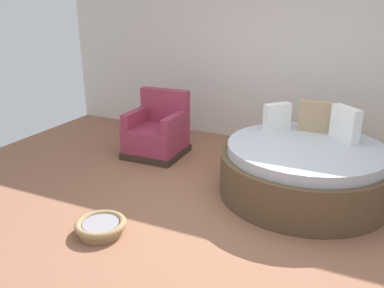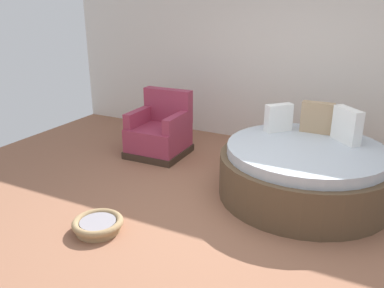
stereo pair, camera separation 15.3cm
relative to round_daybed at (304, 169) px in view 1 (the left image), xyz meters
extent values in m
cube|color=#936047|center=(-0.61, -0.85, -0.33)|extent=(8.00, 8.00, 0.02)
cube|color=silver|center=(-0.61, 1.75, 1.22)|extent=(8.00, 0.12, 3.07)
cylinder|color=brown|center=(0.00, -0.01, -0.06)|extent=(1.96, 1.96, 0.51)
cylinder|color=#B2BCC6|center=(0.00, -0.01, 0.25)|extent=(1.80, 1.80, 0.12)
cube|color=white|center=(0.36, 0.35, 0.51)|extent=(0.37, 0.37, 0.40)
cube|color=tan|center=(-0.01, 0.55, 0.50)|extent=(0.39, 0.13, 0.38)
cube|color=white|center=(-0.45, 0.39, 0.48)|extent=(0.32, 0.34, 0.35)
cube|color=#38281E|center=(-2.21, 0.36, -0.27)|extent=(0.81, 0.81, 0.10)
cube|color=#99334C|center=(-2.21, 0.36, -0.05)|extent=(0.78, 0.78, 0.34)
cube|color=#99334C|center=(-2.22, 0.67, 0.37)|extent=(0.76, 0.18, 0.50)
cube|color=#99334C|center=(-2.53, 0.36, 0.23)|extent=(0.13, 0.69, 0.22)
cube|color=#99334C|center=(-1.89, 0.37, 0.23)|extent=(0.13, 0.69, 0.22)
cylinder|color=#9E7F56|center=(-1.65, -1.72, -0.29)|extent=(0.44, 0.44, 0.06)
torus|color=#9E7F56|center=(-1.65, -1.72, -0.22)|extent=(0.51, 0.51, 0.07)
cylinder|color=gray|center=(-1.65, -1.72, -0.23)|extent=(0.36, 0.36, 0.05)
camera|label=1|loc=(0.62, -4.43, 1.86)|focal=37.05mm
camera|label=2|loc=(0.76, -4.36, 1.86)|focal=37.05mm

